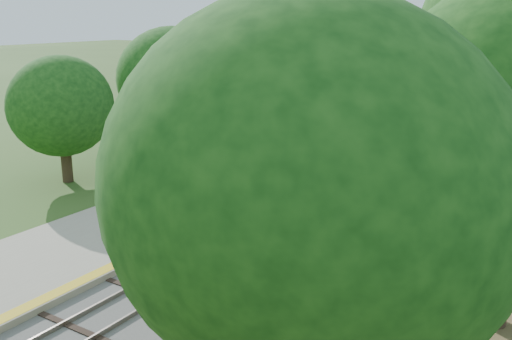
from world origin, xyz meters
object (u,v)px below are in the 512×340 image
Objects in this scene: station_building at (208,90)px; signal_farside at (449,131)px; lamppost_far at (140,185)px; train at (501,75)px; signal_gantry at (496,67)px.

station_building is 1.33× the size of signal_farside.
station_building is 1.75× the size of lamppost_far.
lamppost_far is at bearing -130.42° from signal_farside.
train is 49.65m from signal_farside.
station_building is at bearing 162.48° from signal_farside.
signal_farside reaches higher than lamppost_far.
signal_gantry is 1.30× the size of signal_farside.
signal_farside is (3.73, -31.37, -0.74)m from signal_gantry.
lamppost_far is at bearing -93.60° from train.
train is (-2.47, 17.87, -2.51)m from signal_gantry.
signal_farside is at bearing 49.58° from lamppost_far.
station_building is 45.12m from train.
signal_gantry reaches higher than lamppost_far.
station_building is 0.07× the size of train.
station_building reaches higher than signal_gantry.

